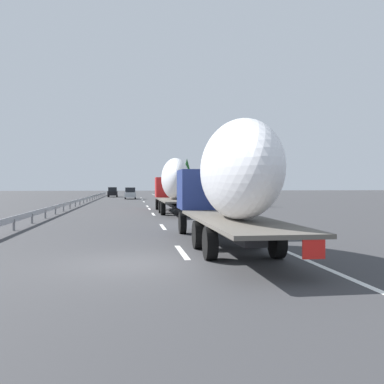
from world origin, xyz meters
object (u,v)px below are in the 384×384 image
truck_lead (174,183)px  car_silver_hatch (130,193)px  truck_trailing (229,179)px  car_black_suv (113,192)px  road_sign (179,185)px

truck_lead → car_silver_hatch: bearing=5.8°
truck_trailing → car_black_suv: truck_trailing is taller
truck_lead → truck_trailing: bearing=180.0°
truck_lead → car_silver_hatch: truck_lead is taller
truck_lead → car_black_suv: truck_lead is taller
truck_lead → road_sign: bearing=-7.5°
car_silver_hatch → car_black_suv: bearing=15.1°
road_sign → car_black_suv: bearing=21.3°
truck_lead → car_black_suv: (49.97, 7.23, -1.58)m
truck_trailing → car_silver_hatch: size_ratio=2.93×
truck_lead → road_sign: truck_lead is taller
road_sign → truck_lead: bearing=172.5°
truck_lead → road_sign: (23.40, -3.10, -0.17)m
truck_lead → car_silver_hatch: (37.07, 3.74, -1.58)m
truck_lead → car_silver_hatch: 37.29m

